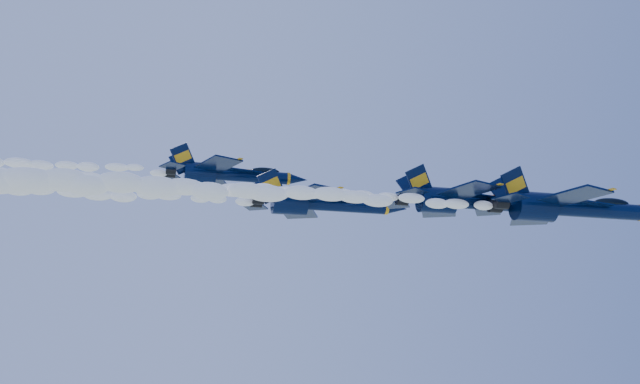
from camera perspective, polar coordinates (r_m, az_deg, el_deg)
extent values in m
cylinder|color=black|center=(88.01, 19.03, -1.22)|extent=(10.10, 1.68, 1.68)
ellipsoid|color=black|center=(84.50, 14.95, -1.01)|extent=(1.75, 3.03, 7.18)
cylinder|color=#FFAA14|center=(90.82, 21.80, -1.39)|extent=(0.39, 1.75, 1.75)
ellipsoid|color=black|center=(89.23, 20.02, -0.76)|extent=(4.04, 1.31, 1.11)
cube|color=#FFAA14|center=(89.14, 20.04, -0.97)|extent=(4.71, 1.12, 0.20)
cube|color=black|center=(81.72, 17.66, -0.25)|extent=(6.02, 7.13, 0.20)
cube|color=black|center=(89.27, 14.77, -1.78)|extent=(6.02, 7.13, 0.20)
cube|color=#FFAA14|center=(82.56, 18.59, -0.24)|extent=(2.71, 5.62, 0.11)
cube|color=#FFAA14|center=(90.03, 15.65, -1.76)|extent=(2.71, 5.62, 0.11)
cube|color=black|center=(82.83, 13.73, 0.45)|extent=(3.66, 1.16, 3.93)
cube|color=black|center=(84.85, 13.03, 0.01)|extent=(3.66, 1.16, 3.93)
cylinder|color=black|center=(82.10, 12.77, -0.77)|extent=(1.35, 1.23, 1.23)
cylinder|color=black|center=(83.37, 12.34, -1.03)|extent=(1.35, 1.23, 1.23)
cube|color=#FFAA14|center=(86.50, 17.08, -0.55)|extent=(12.34, 0.39, 0.09)
ellipsoid|color=white|center=(74.93, -9.07, 0.23)|extent=(60.04, 2.66, 2.39)
cylinder|color=black|center=(86.22, 12.26, -0.79)|extent=(9.14, 1.52, 1.52)
ellipsoid|color=black|center=(83.72, 8.29, -0.57)|extent=(1.58, 2.74, 6.50)
cone|color=black|center=(88.86, 15.70, -1.00)|extent=(2.64, 1.52, 1.52)
cylinder|color=#FFAA14|center=(88.29, 15.00, -0.96)|extent=(0.36, 1.58, 1.58)
ellipsoid|color=black|center=(87.16, 13.26, -0.37)|extent=(3.66, 1.19, 1.01)
cube|color=#FFAA14|center=(87.08, 13.27, -0.57)|extent=(4.27, 1.02, 0.18)
cube|color=black|center=(80.81, 10.53, 0.13)|extent=(5.44, 6.45, 0.18)
cube|color=black|center=(88.04, 8.45, -1.30)|extent=(5.44, 6.45, 0.18)
cube|color=#FFAA14|center=(81.41, 11.45, 0.14)|extent=(2.45, 5.09, 0.10)
cube|color=#FFAA14|center=(88.58, 9.30, -1.29)|extent=(2.45, 5.09, 0.10)
cube|color=black|center=(82.42, 7.07, 0.76)|extent=(3.31, 1.05, 3.56)
cube|color=black|center=(84.34, 6.57, 0.36)|extent=(3.31, 1.05, 3.56)
cylinder|color=black|center=(81.91, 6.14, -0.34)|extent=(1.22, 1.12, 1.12)
cylinder|color=black|center=(83.11, 5.84, -0.58)|extent=(1.22, 1.12, 1.12)
cube|color=#FFAA14|center=(85.20, 10.37, -0.16)|extent=(11.17, 0.36, 0.08)
ellipsoid|color=white|center=(78.22, -15.67, 0.68)|extent=(60.04, 2.41, 2.17)
cylinder|color=black|center=(92.62, 1.84, -0.96)|extent=(9.48, 1.58, 1.58)
ellipsoid|color=black|center=(91.17, -2.19, -0.74)|extent=(1.64, 2.84, 6.74)
cone|color=black|center=(94.33, 5.43, -1.17)|extent=(2.74, 1.58, 1.58)
cylinder|color=#FFAA14|center=(93.95, 4.70, -1.13)|extent=(0.37, 1.64, 1.64)
ellipsoid|color=black|center=(93.29, 2.90, -0.55)|extent=(3.79, 1.23, 1.04)
cube|color=#FFAA14|center=(93.21, 2.91, -0.74)|extent=(4.42, 1.05, 0.19)
cube|color=black|center=(87.58, -0.45, -0.08)|extent=(5.65, 6.70, 0.19)
cube|color=black|center=(95.53, -1.56, -1.43)|extent=(5.65, 6.70, 0.19)
cube|color=#FFAA14|center=(87.93, 0.49, -0.07)|extent=(2.54, 5.28, 0.11)
cube|color=#FFAA14|center=(95.86, -0.69, -1.42)|extent=(2.54, 5.28, 0.11)
cube|color=black|center=(90.18, -3.49, 0.53)|extent=(3.43, 1.08, 3.69)
cube|color=black|center=(92.27, -3.72, 0.15)|extent=(3.43, 1.08, 3.69)
cylinder|color=black|center=(89.91, -4.41, -0.52)|extent=(1.26, 1.16, 1.16)
cylinder|color=black|center=(91.21, -4.55, -0.75)|extent=(1.26, 1.16, 1.16)
cube|color=#FFAA14|center=(92.10, -0.06, -0.35)|extent=(11.59, 0.37, 0.08)
cylinder|color=black|center=(100.33, -4.90, 1.12)|extent=(9.13, 1.52, 1.52)
ellipsoid|color=black|center=(99.67, -8.53, 1.33)|extent=(1.58, 2.74, 6.49)
cone|color=black|center=(101.28, -1.61, 0.90)|extent=(2.64, 1.52, 1.52)
cylinder|color=#FFAA14|center=(101.06, -2.28, 0.94)|extent=(0.35, 1.58, 1.58)
ellipsoid|color=black|center=(100.80, -3.92, 1.47)|extent=(3.65, 1.19, 1.00)
cube|color=#FFAA14|center=(100.71, -3.92, 1.30)|extent=(4.26, 1.01, 0.18)
cube|color=black|center=(95.98, -7.24, 1.99)|extent=(5.44, 6.44, 0.18)
cube|color=black|center=(103.69, -7.72, 0.64)|extent=(5.44, 6.44, 0.18)
cube|color=#FFAA14|center=(96.15, -6.40, 1.99)|extent=(2.45, 5.08, 0.10)
cube|color=#FFAA14|center=(103.85, -6.94, 0.64)|extent=(2.45, 5.08, 0.10)
cube|color=black|center=(99.00, -9.73, 2.46)|extent=(3.30, 1.04, 3.56)
cube|color=black|center=(101.03, -9.81, 2.08)|extent=(3.30, 1.04, 3.56)
cylinder|color=black|center=(98.84, -10.55, 1.54)|extent=(1.22, 1.12, 1.12)
cylinder|color=black|center=(100.10, -10.59, 1.32)|extent=(1.22, 1.12, 1.12)
cube|color=#FFAA14|center=(100.21, -6.61, 1.66)|extent=(11.15, 0.35, 0.08)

